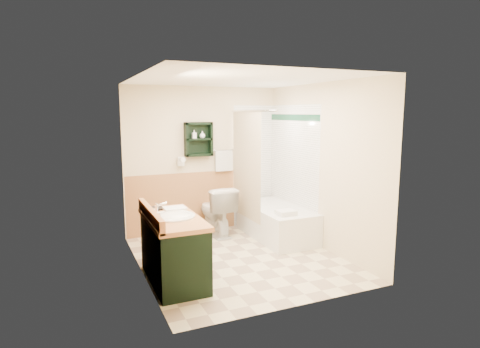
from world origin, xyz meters
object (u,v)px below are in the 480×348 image
at_px(vanity_book, 151,201).
at_px(bathtub, 276,222).
at_px(wall_shelf, 199,139).
at_px(soap_bottle_a, 194,136).
at_px(hair_dryer, 181,161).
at_px(soap_bottle_b, 202,135).
at_px(vanity, 174,249).
at_px(toilet, 216,211).

bearing_deg(vanity_book, bathtub, 4.75).
relative_size(wall_shelf, soap_bottle_a, 3.97).
height_order(hair_dryer, soap_bottle_b, soap_bottle_b).
relative_size(bathtub, soap_bottle_b, 13.15).
bearing_deg(vanity, toilet, 54.20).
distance_m(vanity, vanity_book, 0.69).
bearing_deg(soap_bottle_b, soap_bottle_a, 180.00).
relative_size(wall_shelf, hair_dryer, 2.29).
height_order(wall_shelf, bathtub, wall_shelf).
bearing_deg(toilet, soap_bottle_b, -66.16).
distance_m(hair_dryer, soap_bottle_b, 0.55).
xyz_separation_m(vanity, soap_bottle_b, (0.96, 1.76, 1.22)).
xyz_separation_m(wall_shelf, hair_dryer, (-0.30, 0.02, -0.35)).
bearing_deg(toilet, soap_bottle_a, -46.68).
xyz_separation_m(vanity, toilet, (1.09, 1.51, 0.01)).
height_order(vanity_book, soap_bottle_b, soap_bottle_b).
distance_m(hair_dryer, vanity_book, 1.58).
xyz_separation_m(wall_shelf, soap_bottle_b, (0.06, -0.01, 0.06)).
relative_size(hair_dryer, vanity, 0.20).
xyz_separation_m(hair_dryer, vanity_book, (-0.76, -1.35, -0.31)).
height_order(toilet, soap_bottle_a, soap_bottle_a).
height_order(bathtub, soap_bottle_b, soap_bottle_b).
distance_m(vanity_book, soap_bottle_b, 1.88).
height_order(wall_shelf, soap_bottle_a, wall_shelf).
bearing_deg(soap_bottle_b, vanity_book, -130.51).
relative_size(vanity, soap_bottle_b, 10.74).
bearing_deg(soap_bottle_b, wall_shelf, 175.51).
bearing_deg(vanity_book, soap_bottle_a, 43.22).
xyz_separation_m(bathtub, vanity_book, (-2.08, -0.55, 0.64)).
distance_m(toilet, soap_bottle_a, 1.26).
distance_m(vanity, toilet, 1.86).
relative_size(hair_dryer, vanity_book, 1.12).
distance_m(bathtub, soap_bottle_a, 1.90).
bearing_deg(soap_bottle_a, wall_shelf, 3.84).
bearing_deg(wall_shelf, hair_dryer, 175.24).
distance_m(toilet, vanity_book, 1.72).
distance_m(wall_shelf, soap_bottle_a, 0.09).
relative_size(wall_shelf, bathtub, 0.37).
bearing_deg(hair_dryer, soap_bottle_b, -4.71).
relative_size(hair_dryer, toilet, 0.30).
bearing_deg(wall_shelf, soap_bottle_a, -176.16).
bearing_deg(wall_shelf, vanity, -116.88).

